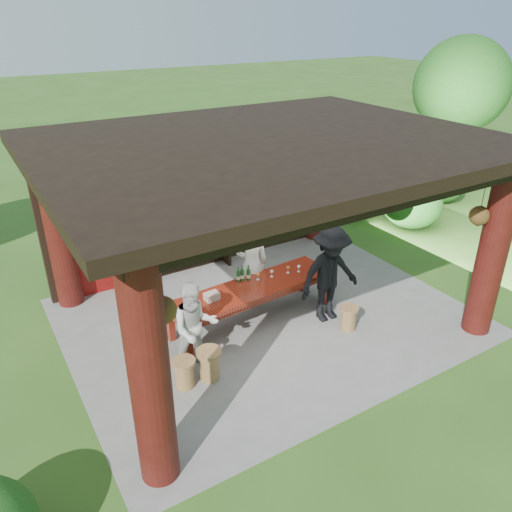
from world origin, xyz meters
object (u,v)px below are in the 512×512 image
stool_near_right (348,317)px  host (252,264)px  tasting_table (252,292)px  stool_near_left (209,363)px  stool_far_left (184,373)px  napkin_basket (212,296)px  wine_shelf (175,230)px  guest_woman (195,328)px  guest_man (330,275)px

stool_near_right → host: bearing=121.3°
tasting_table → stool_near_left: 1.84m
stool_near_left → stool_far_left: 0.43m
tasting_table → host: size_ratio=1.90×
stool_near_right → napkin_basket: 2.59m
stool_near_right → host: 2.14m
stool_far_left → stool_near_right: bearing=-2.1°
stool_far_left → tasting_table: bearing=29.4°
stool_near_right → wine_shelf: bearing=117.8°
stool_near_left → napkin_basket: size_ratio=2.08×
stool_near_left → guest_woman: (-0.07, 0.34, 0.51)m
host → guest_man: guest_man is taller
wine_shelf → tasting_table: size_ratio=0.75×
guest_man → napkin_basket: (-2.15, 0.65, -0.14)m
wine_shelf → guest_man: wine_shelf is taller
stool_near_left → stool_far_left: (-0.43, 0.03, -0.02)m
tasting_table → stool_near_right: bearing=-40.0°
guest_woman → host: bearing=44.9°
wine_shelf → host: 2.06m
host → guest_woman: (-1.85, -1.31, -0.09)m
tasting_table → wine_shelf: bearing=101.6°
guest_man → stool_far_left: bearing=-170.4°
tasting_table → napkin_basket: bearing=-178.0°
host → guest_man: size_ratio=0.93×
stool_near_right → guest_woman: 3.00m
stool_near_left → host: (1.79, 1.65, 0.60)m
stool_near_right → napkin_basket: (-2.25, 1.15, 0.57)m
guest_woman → napkin_basket: guest_woman is taller
tasting_table → guest_man: 1.50m
tasting_table → stool_near_left: bearing=-143.1°
host → guest_woman: 2.27m
stool_near_left → guest_man: (2.74, 0.40, 0.67)m
stool_near_left → wine_shelf: bearing=75.0°
guest_woman → guest_man: 2.82m
stool_near_left → stool_near_right: 2.85m
wine_shelf → stool_near_right: bearing=-62.2°
tasting_table → host: 0.71m
stool_near_left → guest_man: guest_man is taller
guest_woman → stool_far_left: bearing=-129.4°
napkin_basket → stool_near_left: bearing=-119.5°
wine_shelf → tasting_table: wine_shelf is taller
stool_near_right → stool_near_left: bearing=178.1°
guest_woman → tasting_table: bearing=35.8°
napkin_basket → stool_far_left: bearing=-135.0°
stool_near_left → stool_near_right: (2.85, -0.09, -0.04)m
tasting_table → stool_near_left: (-1.44, -1.08, -0.35)m
guest_woman → stool_near_right: bearing=1.2°
stool_near_right → host: (-1.06, 1.75, 0.64)m
wine_shelf → napkin_basket: (-0.35, -2.46, -0.31)m
host → stool_far_left: bearing=52.1°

